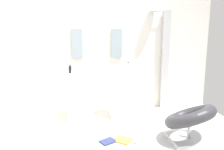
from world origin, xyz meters
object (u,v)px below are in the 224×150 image
at_px(lounge_chair, 190,120).
at_px(magazine_ochre, 123,140).
at_px(pedestal_sink_left, 78,94).
at_px(pedestal_sink_right, 120,92).
at_px(magazine_navy, 108,141).
at_px(coffee_mug, 139,141).
at_px(soap_bottle_white, 128,67).
at_px(soap_bottle_black, 70,70).
at_px(soap_bottle_clear, 70,70).
at_px(shower_column, 164,58).

relative_size(lounge_chair, magazine_ochre, 4.35).
xyz_separation_m(pedestal_sink_left, pedestal_sink_right, (0.80, 0.00, 0.00)).
bearing_deg(magazine_navy, magazine_ochre, -25.59).
bearing_deg(lounge_chair, pedestal_sink_left, 144.70).
relative_size(magazine_ochre, coffee_mug, 2.43).
bearing_deg(soap_bottle_white, soap_bottle_black, -174.05).
xyz_separation_m(lounge_chair, magazine_navy, (-1.22, 0.13, -0.33)).
xyz_separation_m(magazine_ochre, coffee_mug, (0.21, -0.14, 0.04)).
distance_m(pedestal_sink_left, coffee_mug, 1.50).
bearing_deg(pedestal_sink_left, lounge_chair, -35.30).
bearing_deg(magazine_ochre, pedestal_sink_left, 160.70).
xyz_separation_m(coffee_mug, soap_bottle_white, (0.09, 1.19, 0.92)).
height_order(lounge_chair, soap_bottle_clear, soap_bottle_clear).
distance_m(magazine_ochre, soap_bottle_white, 1.45).
xyz_separation_m(pedestal_sink_right, soap_bottle_black, (-0.93, -0.08, 0.48)).
distance_m(magazine_navy, soap_bottle_clear, 1.46).
bearing_deg(magazine_navy, soap_bottle_white, 35.29).
height_order(pedestal_sink_left, soap_bottle_black, soap_bottle_black).
height_order(pedestal_sink_right, soap_bottle_white, soap_bottle_white).
bearing_deg(soap_bottle_white, pedestal_sink_right, -167.28).
bearing_deg(shower_column, pedestal_sink_right, -158.33).
height_order(pedestal_sink_left, soap_bottle_clear, soap_bottle_clear).
height_order(pedestal_sink_left, pedestal_sink_right, same).
distance_m(magazine_navy, soap_bottle_black, 1.45).
height_order(magazine_ochre, coffee_mug, coffee_mug).
relative_size(pedestal_sink_left, soap_bottle_white, 6.06).
bearing_deg(soap_bottle_clear, lounge_chair, -31.88).
bearing_deg(lounge_chair, coffee_mug, 179.63).
xyz_separation_m(pedestal_sink_left, coffee_mug, (0.86, -1.16, -0.43)).
bearing_deg(coffee_mug, lounge_chair, -0.37).
bearing_deg(shower_column, magazine_ochre, -129.27).
height_order(magazine_navy, soap_bottle_white, soap_bottle_white).
relative_size(magazine_navy, magazine_ochre, 0.89).
bearing_deg(pedestal_sink_left, coffee_mug, -53.26).
bearing_deg(soap_bottle_black, soap_bottle_white, 5.95).
relative_size(pedestal_sink_left, pedestal_sink_right, 1.00).
distance_m(lounge_chair, soap_bottle_white, 1.52).
height_order(soap_bottle_white, soap_bottle_clear, soap_bottle_white).
bearing_deg(soap_bottle_clear, magazine_ochre, -50.58).
height_order(lounge_chair, magazine_ochre, lounge_chair).
bearing_deg(magazine_ochre, soap_bottle_black, 168.01).
distance_m(soap_bottle_black, soap_bottle_clear, 0.03).
distance_m(pedestal_sink_right, soap_bottle_black, 1.05).
bearing_deg(pedestal_sink_right, magazine_navy, -110.28).
xyz_separation_m(pedestal_sink_right, coffee_mug, (0.07, -1.16, -0.43)).
bearing_deg(soap_bottle_white, shower_column, 23.18).
xyz_separation_m(shower_column, magazine_navy, (-1.39, -1.43, -1.06)).
distance_m(soap_bottle_white, soap_bottle_clear, 1.10).
xyz_separation_m(shower_column, coffee_mug, (-0.95, -1.56, -1.02)).
xyz_separation_m(lounge_chair, magazine_ochre, (-0.99, 0.14, -0.33)).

